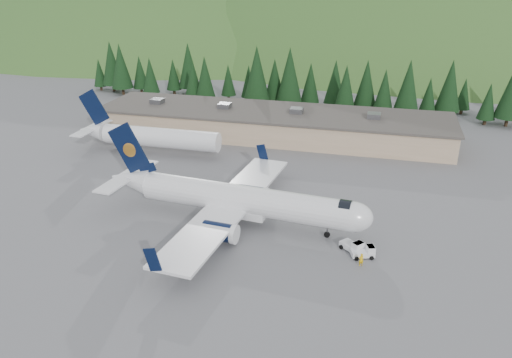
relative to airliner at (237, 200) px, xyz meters
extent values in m
plane|color=#5E5E63|center=(1.09, -0.10, -3.31)|extent=(600.00, 600.00, 0.00)
cylinder|color=white|center=(1.09, -0.10, 0.17)|extent=(28.83, 6.46, 3.84)
ellipsoid|color=white|center=(15.33, -1.42, 0.17)|extent=(5.32, 4.28, 3.84)
cylinder|color=black|center=(14.31, -1.33, 0.63)|extent=(1.72, 3.28, 3.17)
cone|color=white|center=(-16.20, 1.50, 0.57)|extent=(6.46, 4.39, 3.84)
cube|color=white|center=(0.07, -0.01, -1.45)|extent=(8.44, 4.01, 1.02)
cube|color=white|center=(-0.95, 0.09, -0.86)|extent=(8.80, 35.09, 0.36)
cube|color=black|center=(-0.87, 17.52, 0.47)|extent=(2.07, 0.34, 2.93)
cube|color=black|center=(-4.07, -17.06, 0.47)|extent=(2.07, 0.34, 2.93)
cylinder|color=black|center=(0.62, 5.89, -1.72)|extent=(4.49, 2.73, 2.35)
cylinder|color=white|center=(2.55, 5.71, -1.72)|extent=(0.84, 2.54, 2.49)
cube|color=white|center=(0.62, 5.89, -1.16)|extent=(2.26, 0.46, 0.92)
cylinder|color=black|center=(-0.47, -5.90, -1.72)|extent=(4.49, 2.73, 2.35)
cylinder|color=white|center=(1.46, -6.08, -1.72)|extent=(0.84, 2.54, 2.49)
cube|color=white|center=(-0.47, -5.90, -1.16)|extent=(2.26, 0.46, 0.92)
cube|color=black|center=(-16.00, 1.48, 5.35)|extent=(6.32, 0.89, 7.50)
ellipsoid|color=#C6822C|center=(-15.77, 1.67, 5.15)|extent=(2.03, 0.37, 2.02)
ellipsoid|color=#C6822C|center=(-15.81, 1.26, 5.15)|extent=(2.03, 0.37, 2.02)
cube|color=black|center=(-13.35, 1.24, 2.70)|extent=(2.83, 0.51, 2.02)
cube|color=white|center=(-16.71, 1.55, 1.09)|extent=(3.82, 12.96, 0.22)
cylinder|color=slate|center=(12.27, -1.14, -2.39)|extent=(0.22, 0.22, 1.84)
cylinder|color=black|center=(12.27, -1.14, -2.92)|extent=(0.80, 0.36, 0.78)
cylinder|color=slate|center=(-1.71, 2.93, -2.29)|extent=(0.27, 0.27, 2.04)
cylinder|color=black|center=(-1.30, 2.89, -2.74)|extent=(1.15, 0.46, 1.12)
cylinder|color=black|center=(-2.11, 2.97, -2.74)|extent=(1.15, 0.46, 1.12)
cylinder|color=slate|center=(-2.22, -2.56, -2.29)|extent=(0.27, 0.27, 2.04)
cylinder|color=black|center=(-1.81, -2.60, -2.74)|extent=(1.15, 0.46, 1.12)
cylinder|color=black|center=(-2.62, -2.53, -2.74)|extent=(1.15, 0.46, 1.12)
cylinder|color=white|center=(-20.91, 21.90, -0.11)|extent=(22.00, 3.60, 3.60)
cone|color=white|center=(-34.91, 21.90, 0.09)|extent=(5.00, 3.60, 3.60)
cube|color=black|center=(-33.91, 21.90, 4.69)|extent=(5.82, 0.28, 6.89)
cube|color=white|center=(-34.91, 21.90, 0.69)|extent=(2.40, 11.00, 0.20)
cube|color=white|center=(16.95, -4.76, -2.81)|extent=(3.00, 2.18, 0.63)
cube|color=white|center=(17.80, -4.46, -2.27)|extent=(1.27, 1.49, 0.81)
cube|color=black|center=(17.80, -4.46, -1.91)|extent=(1.16, 1.38, 0.09)
cylinder|color=black|center=(17.56, -3.78, -3.05)|extent=(0.54, 0.36, 0.51)
cylinder|color=black|center=(18.05, -5.14, -3.05)|extent=(0.54, 0.36, 0.51)
cylinder|color=black|center=(15.86, -4.38, -3.05)|extent=(0.54, 0.36, 0.51)
cylinder|color=black|center=(16.35, -5.74, -3.05)|extent=(0.54, 0.36, 0.51)
cube|color=white|center=(15.58, -3.60, -2.77)|extent=(3.18, 3.00, 0.68)
cube|color=white|center=(16.33, -4.23, -2.19)|extent=(1.62, 1.67, 0.88)
cube|color=black|center=(16.33, -4.23, -1.80)|extent=(1.49, 1.53, 0.10)
cylinder|color=black|center=(16.83, -3.63, -3.03)|extent=(0.56, 0.51, 0.55)
cylinder|color=black|center=(15.83, -4.82, -3.03)|extent=(0.56, 0.51, 0.55)
cylinder|color=black|center=(15.33, -2.38, -3.03)|extent=(0.56, 0.51, 0.55)
cylinder|color=black|center=(14.33, -3.57, -3.03)|extent=(0.56, 0.51, 0.55)
cube|color=tan|center=(-3.91, 37.90, -0.91)|extent=(70.00, 16.00, 4.80)
cube|color=#47423D|center=(-3.91, 37.90, 1.64)|extent=(71.00, 17.00, 0.40)
cube|color=slate|center=(-28.91, 37.90, 2.29)|extent=(2.50, 2.50, 1.00)
cube|color=slate|center=(-13.91, 37.90, 2.29)|extent=(2.50, 2.50, 1.00)
cube|color=slate|center=(1.09, 37.90, 2.29)|extent=(2.50, 2.50, 1.00)
cube|color=slate|center=(16.09, 37.90, 2.29)|extent=(2.50, 2.50, 1.00)
imported|color=yellow|center=(16.88, -6.76, -2.50)|extent=(0.70, 0.60, 1.62)
cone|color=black|center=(-59.25, 65.68, 1.64)|extent=(3.63, 3.63, 7.42)
cone|color=black|center=(-55.16, 65.49, 4.45)|extent=(5.68, 5.68, 11.63)
cone|color=black|center=(-50.66, 62.43, 4.42)|extent=(5.66, 5.66, 11.58)
cone|color=black|center=(-46.75, 65.37, 2.43)|extent=(4.21, 4.21, 8.60)
cone|color=black|center=(-41.63, 61.04, 2.70)|extent=(4.41, 4.41, 9.01)
cone|color=black|center=(-37.51, 66.35, 2.08)|extent=(3.95, 3.95, 8.08)
cone|color=black|center=(-33.47, 67.45, 4.47)|extent=(5.70, 5.70, 11.66)
cone|color=black|center=(-28.73, 58.38, 2.80)|extent=(4.48, 4.48, 9.16)
cone|color=black|center=(-25.26, 57.50, 3.59)|extent=(5.05, 5.05, 10.34)
cone|color=black|center=(-21.39, 64.10, 1.90)|extent=(3.82, 3.82, 7.81)
cone|color=black|center=(-15.84, 63.57, 2.00)|extent=(3.89, 3.89, 7.96)
cone|color=black|center=(-11.47, 54.88, 5.52)|extent=(6.47, 6.47, 13.23)
cone|color=black|center=(-8.16, 59.14, 3.53)|extent=(5.01, 5.01, 10.25)
cone|color=black|center=(-4.09, 56.81, 5.29)|extent=(6.31, 6.31, 12.90)
cone|color=black|center=(0.21, 61.07, 2.98)|extent=(4.61, 4.61, 9.43)
cone|color=black|center=(6.05, 61.28, 3.50)|extent=(4.99, 4.99, 10.21)
cone|color=black|center=(9.09, 55.06, 3.53)|extent=(5.01, 5.01, 10.26)
cone|color=black|center=(13.44, 58.08, 3.99)|extent=(5.35, 5.35, 10.95)
cone|color=black|center=(17.57, 55.45, 3.18)|extent=(4.76, 4.76, 9.73)
cone|color=black|center=(22.51, 55.45, 4.48)|extent=(5.71, 5.71, 11.68)
cone|color=black|center=(27.34, 59.06, 2.00)|extent=(3.89, 3.89, 7.97)
cone|color=black|center=(31.60, 60.11, 4.27)|extent=(5.56, 5.56, 11.37)
cone|color=black|center=(35.51, 65.08, 1.49)|extent=(3.52, 3.52, 7.20)
cone|color=black|center=(39.47, 57.10, 1.90)|extent=(3.82, 3.82, 7.81)
ellipsoid|color=#25541C|center=(-88.91, 169.90, -78.31)|extent=(336.00, 240.00, 240.00)
ellipsoid|color=#25541C|center=(41.09, 199.90, -88.31)|extent=(420.00, 300.00, 300.00)
camera|label=1|loc=(17.53, -57.28, 28.48)|focal=35.00mm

